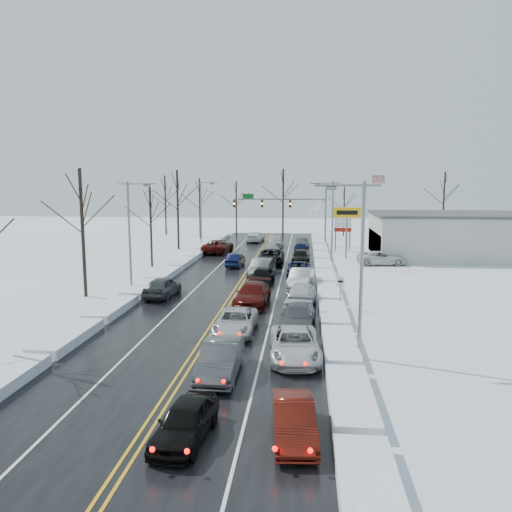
# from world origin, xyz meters

# --- Properties ---
(ground) EXTENTS (160.00, 160.00, 0.00)m
(ground) POSITION_xyz_m (0.00, 0.00, 0.00)
(ground) COLOR white
(ground) RESTS_ON ground
(road_surface) EXTENTS (14.00, 84.00, 0.01)m
(road_surface) POSITION_xyz_m (0.00, 2.00, 0.01)
(road_surface) COLOR black
(road_surface) RESTS_ON ground
(snow_bank_left) EXTENTS (1.79, 72.00, 0.57)m
(snow_bank_left) POSITION_xyz_m (-7.60, 2.00, 0.00)
(snow_bank_left) COLOR white
(snow_bank_left) RESTS_ON ground
(snow_bank_right) EXTENTS (1.79, 72.00, 0.57)m
(snow_bank_right) POSITION_xyz_m (7.60, 2.00, 0.00)
(snow_bank_right) COLOR white
(snow_bank_right) RESTS_ON ground
(traffic_signal_mast) EXTENTS (13.28, 0.39, 8.00)m
(traffic_signal_mast) POSITION_xyz_m (3.45, 27.99, 5.48)
(traffic_signal_mast) COLOR slate
(traffic_signal_mast) RESTS_ON ground
(tires_plus_sign) EXTENTS (3.20, 0.34, 6.00)m
(tires_plus_sign) POSITION_xyz_m (10.50, 15.99, 4.99)
(tires_plus_sign) COLOR slate
(tires_plus_sign) RESTS_ON ground
(used_vehicles_sign) EXTENTS (2.20, 0.22, 4.65)m
(used_vehicles_sign) POSITION_xyz_m (10.50, 22.00, 3.32)
(used_vehicles_sign) COLOR slate
(used_vehicles_sign) RESTS_ON ground
(speed_limit_sign) EXTENTS (0.55, 0.09, 2.35)m
(speed_limit_sign) POSITION_xyz_m (8.20, -8.00, 1.63)
(speed_limit_sign) COLOR slate
(speed_limit_sign) RESTS_ON ground
(flagpole) EXTENTS (1.87, 1.20, 10.00)m
(flagpole) POSITION_xyz_m (15.17, 30.00, 5.93)
(flagpole) COLOR silver
(flagpole) RESTS_ON ground
(dealership_building) EXTENTS (20.40, 12.40, 5.30)m
(dealership_building) POSITION_xyz_m (23.98, 18.00, 2.66)
(dealership_building) COLOR #B6B5B1
(dealership_building) RESTS_ON ground
(streetlight_se) EXTENTS (3.20, 0.25, 9.00)m
(streetlight_se) POSITION_xyz_m (8.30, -18.00, 5.31)
(streetlight_se) COLOR slate
(streetlight_se) RESTS_ON ground
(streetlight_ne) EXTENTS (3.20, 0.25, 9.00)m
(streetlight_ne) POSITION_xyz_m (8.30, 10.00, 5.31)
(streetlight_ne) COLOR slate
(streetlight_ne) RESTS_ON ground
(streetlight_sw) EXTENTS (3.20, 0.25, 9.00)m
(streetlight_sw) POSITION_xyz_m (-8.30, -4.00, 5.31)
(streetlight_sw) COLOR slate
(streetlight_sw) RESTS_ON ground
(streetlight_nw) EXTENTS (3.20, 0.25, 9.00)m
(streetlight_nw) POSITION_xyz_m (-8.30, 24.00, 5.31)
(streetlight_nw) COLOR slate
(streetlight_nw) RESTS_ON ground
(tree_left_b) EXTENTS (4.00, 4.00, 10.00)m
(tree_left_b) POSITION_xyz_m (-11.50, -6.00, 6.99)
(tree_left_b) COLOR #2D231C
(tree_left_b) RESTS_ON ground
(tree_left_c) EXTENTS (3.40, 3.40, 8.50)m
(tree_left_c) POSITION_xyz_m (-10.50, 8.00, 5.94)
(tree_left_c) COLOR #2D231C
(tree_left_c) RESTS_ON ground
(tree_left_d) EXTENTS (4.20, 4.20, 10.50)m
(tree_left_d) POSITION_xyz_m (-11.20, 22.00, 7.33)
(tree_left_d) COLOR #2D231C
(tree_left_d) RESTS_ON ground
(tree_left_e) EXTENTS (3.80, 3.80, 9.50)m
(tree_left_e) POSITION_xyz_m (-10.80, 34.00, 6.64)
(tree_left_e) COLOR #2D231C
(tree_left_e) RESTS_ON ground
(tree_far_a) EXTENTS (4.00, 4.00, 10.00)m
(tree_far_a) POSITION_xyz_m (-18.00, 40.00, 6.99)
(tree_far_a) COLOR #2D231C
(tree_far_a) RESTS_ON ground
(tree_far_b) EXTENTS (3.60, 3.60, 9.00)m
(tree_far_b) POSITION_xyz_m (-6.00, 41.00, 6.29)
(tree_far_b) COLOR #2D231C
(tree_far_b) RESTS_ON ground
(tree_far_c) EXTENTS (4.40, 4.40, 11.00)m
(tree_far_c) POSITION_xyz_m (2.00, 39.00, 7.68)
(tree_far_c) COLOR #2D231C
(tree_far_c) RESTS_ON ground
(tree_far_d) EXTENTS (3.40, 3.40, 8.50)m
(tree_far_d) POSITION_xyz_m (12.00, 40.50, 5.94)
(tree_far_d) COLOR #2D231C
(tree_far_d) RESTS_ON ground
(tree_far_e) EXTENTS (4.20, 4.20, 10.50)m
(tree_far_e) POSITION_xyz_m (28.00, 41.00, 7.33)
(tree_far_e) COLOR #2D231C
(tree_far_e) RESTS_ON ground
(queued_car_0) EXTENTS (2.03, 4.18, 1.37)m
(queued_car_0) POSITION_xyz_m (1.58, -26.90, 0.00)
(queued_car_0) COLOR black
(queued_car_0) RESTS_ON ground
(queued_car_1) EXTENTS (1.69, 4.83, 1.59)m
(queued_car_1) POSITION_xyz_m (1.82, -21.00, 0.00)
(queued_car_1) COLOR #414346
(queued_car_1) RESTS_ON ground
(queued_car_2) EXTENTS (2.38, 5.06, 1.40)m
(queued_car_2) POSITION_xyz_m (1.60, -14.33, 0.00)
(queued_car_2) COLOR silver
(queued_car_2) RESTS_ON ground
(queued_car_3) EXTENTS (2.55, 5.64, 1.60)m
(queued_car_3) POSITION_xyz_m (1.90, -7.42, 0.00)
(queued_car_3) COLOR #450C09
(queued_car_3) RESTS_ON ground
(queued_car_4) EXTENTS (2.26, 4.65, 1.53)m
(queued_car_4) POSITION_xyz_m (1.93, -0.05, 0.00)
(queued_car_4) COLOR black
(queued_car_4) RESTS_ON ground
(queued_car_5) EXTENTS (2.42, 5.34, 1.70)m
(queued_car_5) POSITION_xyz_m (1.60, 3.64, 0.00)
(queued_car_5) COLOR #44474A
(queued_car_5) RESTS_ON ground
(queued_car_6) EXTENTS (2.76, 5.96, 1.66)m
(queued_car_6) POSITION_xyz_m (1.94, 10.70, 0.00)
(queued_car_6) COLOR black
(queued_car_6) RESTS_ON ground
(queued_car_7) EXTENTS (2.56, 5.30, 1.49)m
(queued_car_7) POSITION_xyz_m (1.63, 16.51, 0.00)
(queued_car_7) COLOR #9D9FA5
(queued_car_7) RESTS_ON ground
(queued_car_8) EXTENTS (2.02, 4.81, 1.63)m
(queued_car_8) POSITION_xyz_m (1.63, 25.08, 0.00)
(queued_car_8) COLOR #BBBABD
(queued_car_8) RESTS_ON ground
(queued_car_9) EXTENTS (1.80, 4.23, 1.36)m
(queued_car_9) POSITION_xyz_m (5.37, -26.38, 0.00)
(queued_car_9) COLOR #54120B
(queued_car_9) RESTS_ON ground
(queued_car_10) EXTENTS (2.87, 5.58, 1.51)m
(queued_car_10) POSITION_xyz_m (5.21, -18.34, 0.00)
(queued_car_10) COLOR silver
(queued_car_10) RESTS_ON ground
(queued_car_11) EXTENTS (2.48, 5.23, 1.47)m
(queued_car_11) POSITION_xyz_m (5.28, -13.15, 0.00)
(queued_car_11) COLOR #434549
(queued_car_11) RESTS_ON ground
(queued_car_12) EXTENTS (2.56, 5.24, 1.72)m
(queued_car_12) POSITION_xyz_m (5.41, -7.76, 0.00)
(queued_car_12) COLOR silver
(queued_car_12) RESTS_ON ground
(queued_car_13) EXTENTS (2.37, 5.23, 1.66)m
(queued_car_13) POSITION_xyz_m (5.36, -1.32, 0.00)
(queued_car_13) COLOR #919298
(queued_car_13) RESTS_ON ground
(queued_car_14) EXTENTS (2.31, 4.83, 1.33)m
(queued_car_14) POSITION_xyz_m (5.10, 4.42, 0.00)
(queued_car_14) COLOR black
(queued_car_14) RESTS_ON ground
(queued_car_15) EXTENTS (2.10, 4.80, 1.37)m
(queued_car_15) POSITION_xyz_m (5.25, 12.21, 0.00)
(queued_car_15) COLOR black
(queued_car_15) RESTS_ON ground
(queued_car_16) EXTENTS (1.93, 4.46, 1.50)m
(queued_car_16) POSITION_xyz_m (5.18, 18.63, 0.00)
(queued_car_16) COLOR black
(queued_car_16) RESTS_ON ground
(queued_car_17) EXTENTS (1.93, 4.17, 1.32)m
(queued_car_17) POSITION_xyz_m (5.32, 24.96, 0.00)
(queued_car_17) COLOR #393C3D
(queued_car_17) RESTS_ON ground
(oncoming_car_0) EXTENTS (1.66, 4.27, 1.39)m
(oncoming_car_0) POSITION_xyz_m (-1.69, 9.05, 0.00)
(oncoming_car_0) COLOR black
(oncoming_car_0) RESTS_ON ground
(oncoming_car_1) EXTENTS (3.61, 6.45, 1.70)m
(oncoming_car_1) POSITION_xyz_m (-5.31, 18.88, 0.00)
(oncoming_car_1) COLOR #4D0F0A
(oncoming_car_1) RESTS_ON ground
(oncoming_car_2) EXTENTS (2.65, 5.56, 1.56)m
(oncoming_car_2) POSITION_xyz_m (-1.77, 31.08, 0.00)
(oncoming_car_2) COLOR white
(oncoming_car_2) RESTS_ON ground
(oncoming_car_3) EXTENTS (2.27, 4.82, 1.59)m
(oncoming_car_3) POSITION_xyz_m (-5.42, -5.50, 0.00)
(oncoming_car_3) COLOR #3D3F42
(oncoming_car_3) RESTS_ON ground
(parked_car_0) EXTENTS (5.49, 2.76, 1.49)m
(parked_car_0) POSITION_xyz_m (14.01, 11.69, 0.00)
(parked_car_0) COLOR silver
(parked_car_0) RESTS_ON ground
(parked_car_1) EXTENTS (2.11, 4.75, 1.35)m
(parked_car_1) POSITION_xyz_m (17.00, 14.81, 0.00)
(parked_car_1) COLOR #3B3D40
(parked_car_1) RESTS_ON ground
(parked_car_2) EXTENTS (1.87, 4.17, 1.39)m
(parked_car_2) POSITION_xyz_m (14.96, 22.40, 0.00)
(parked_car_2) COLOR black
(parked_car_2) RESTS_ON ground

